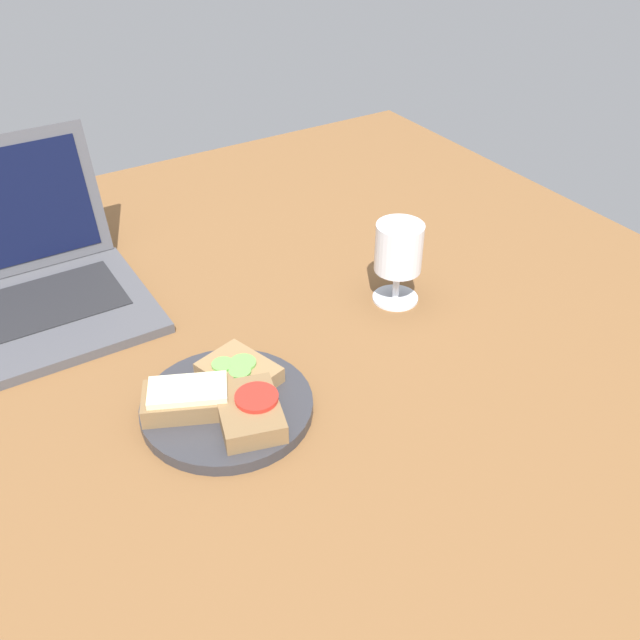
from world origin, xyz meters
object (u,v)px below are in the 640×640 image
plate (227,407)px  sandwich_with_tomato (250,411)px  sandwich_with_cheese (189,398)px  laptop (12,285)px  wine_glass (399,252)px  sandwich_with_cucumber (239,372)px

plate → sandwich_with_tomato: sandwich_with_tomato is taller
sandwich_with_cheese → sandwich_with_tomato: sandwich_with_cheese is taller
sandwich_with_tomato → laptop: 44.46cm
sandwich_with_tomato → sandwich_with_cheese: bearing=133.1°
plate → sandwich_with_cheese: sandwich_with_cheese is taller
plate → wine_glass: wine_glass is taller
sandwich_with_cheese → wine_glass: size_ratio=0.99×
plate → sandwich_with_tomato: (1.05, -4.32, 2.20)cm
sandwich_with_cheese → laptop: bearing=109.6°
sandwich_with_cucumber → sandwich_with_cheese: bearing=-167.4°
sandwich_with_cucumber → laptop: size_ratio=0.31×
plate → sandwich_with_cucumber: bearing=42.7°
plate → sandwich_with_tomato: bearing=-76.3°
sandwich_with_cheese → wine_glass: 37.87cm
laptop → sandwich_with_cucumber: bearing=-59.1°
sandwich_with_cheese → sandwich_with_tomato: bearing=-46.9°
plate → wine_glass: size_ratio=1.68×
sandwich_with_cucumber → sandwich_with_cheese: 7.69cm
sandwich_with_tomato → wine_glass: (31.42, 13.45, 5.23)cm
sandwich_with_cucumber → plate: bearing=-137.3°
sandwich_with_cheese → sandwich_with_tomato: (5.29, -5.66, -0.16)cm
plate → sandwich_with_cucumber: (3.26, 3.00, 1.96)cm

